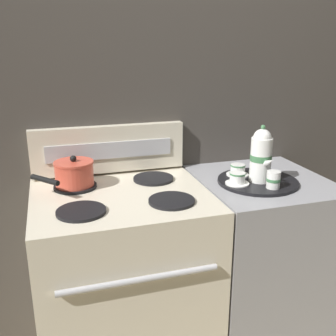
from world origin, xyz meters
name	(u,v)px	position (x,y,z in m)	size (l,w,h in m)	color
wall_back	(166,132)	(0.00, 0.33, 1.10)	(6.00, 0.05, 2.20)	#423D38
stove	(125,289)	(-0.29, 0.00, 0.46)	(0.74, 0.65, 0.93)	beige
control_panel	(109,149)	(-0.29, 0.29, 1.05)	(0.72, 0.05, 0.22)	beige
side_counter	(256,266)	(0.37, 0.00, 0.46)	(0.58, 0.62, 0.92)	#939399
saucepan	(74,173)	(-0.47, 0.14, 0.99)	(0.26, 0.25, 0.13)	#D14C38
serving_tray	(258,181)	(0.32, -0.04, 0.93)	(0.36, 0.36, 0.01)	black
teapot	(261,155)	(0.32, -0.05, 1.06)	(0.10, 0.15, 0.25)	white
teacup_left	(237,178)	(0.21, -0.06, 0.96)	(0.10, 0.10, 0.05)	white
teacup_right	(260,168)	(0.38, 0.04, 0.96)	(0.10, 0.10, 0.05)	white
teacup_front	(238,170)	(0.26, 0.05, 0.96)	(0.10, 0.10, 0.05)	white
creamer_jug	(273,180)	(0.33, -0.15, 0.97)	(0.06, 0.06, 0.07)	white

